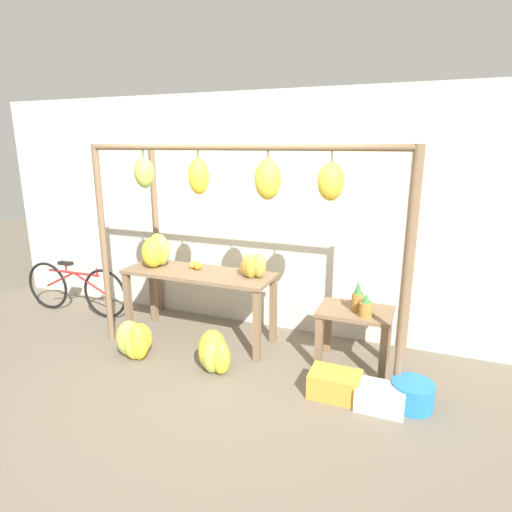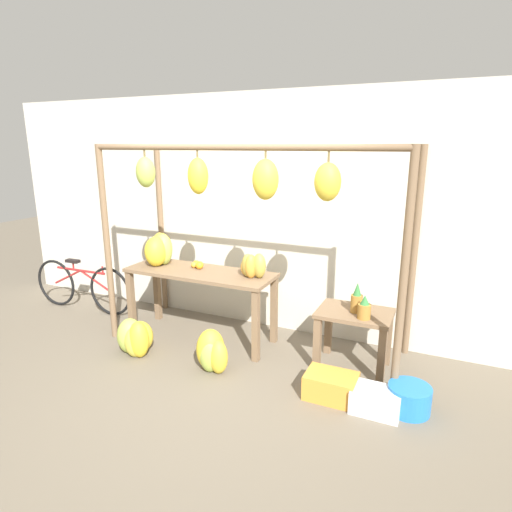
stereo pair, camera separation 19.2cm
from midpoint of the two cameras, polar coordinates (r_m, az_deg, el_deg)
name	(u,v)px [view 2 (the right image)]	position (r m, az deg, el deg)	size (l,w,h in m)	color
ground_plane	(208,389)	(4.19, -5.10, -17.27)	(20.00, 20.00, 0.00)	#665B4C
shop_wall_back	(275,215)	(5.09, 3.60, 5.47)	(8.00, 0.08, 2.80)	beige
stall_awning	(245,205)	(4.22, -0.21, 6.83)	(3.26, 1.14, 2.21)	brown
display_table_main	(200,282)	(4.92, -6.33, -3.44)	(1.73, 0.60, 0.82)	brown
display_table_side	(354,325)	(4.45, 14.17, -8.96)	(0.72, 0.52, 0.61)	brown
banana_pile_on_table	(160,250)	(5.17, -11.70, 0.83)	(0.38, 0.42, 0.38)	#9EB247
orange_pile	(198,265)	(4.96, -6.62, -1.22)	(0.17, 0.13, 0.09)	orange
pineapple_cluster	(360,304)	(4.28, 15.00, -6.22)	(0.22, 0.25, 0.30)	#A3702D
banana_pile_ground_left	(136,338)	(4.85, -14.62, -10.52)	(0.49, 0.43, 0.40)	yellow
banana_pile_ground_right	(212,352)	(4.38, -4.59, -12.71)	(0.44, 0.39, 0.43)	gold
fruit_crate_white	(331,386)	(4.07, 11.35, -16.64)	(0.45, 0.32, 0.23)	orange
blue_bucket	(409,399)	(4.08, 21.08, -17.34)	(0.36, 0.36, 0.23)	blue
parked_bicycle	(82,286)	(6.25, -21.37, -3.73)	(1.62, 0.09, 0.71)	black
papaya_pile	(252,266)	(4.58, 0.67, -1.35)	(0.36, 0.25, 0.27)	#B2993D
fruit_crate_purple	(376,401)	(3.99, 17.08, -17.97)	(0.41, 0.28, 0.20)	silver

